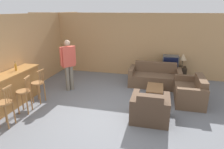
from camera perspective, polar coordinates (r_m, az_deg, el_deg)
name	(u,v)px	position (r m, az deg, el deg)	size (l,w,h in m)	color
ground_plane	(107,116)	(5.48, -1.47, -11.73)	(24.00, 24.00, 0.00)	slate
wall_back	(130,45)	(8.54, 5.12, 8.42)	(9.40, 0.08, 2.60)	tan
wall_left	(28,52)	(7.58, -22.81, 5.85)	(0.08, 8.73, 2.60)	tan
bar_counter	(4,93)	(6.33, -28.42, -4.75)	(0.55, 2.71, 1.00)	#A87038
bar_chair_near	(5,106)	(5.45, -28.29, -7.85)	(0.38, 0.38, 1.04)	#996638
bar_chair_mid	(24,94)	(5.93, -23.84, -5.13)	(0.43, 0.43, 1.04)	#996638
bar_chair_far	(38,85)	(6.43, -20.34, -2.94)	(0.38, 0.38, 1.04)	#996638
couch_far	(155,78)	(7.59, 12.09, -0.91)	(1.86, 0.90, 0.84)	brown
armchair_near	(150,109)	(5.24, 10.78, -9.74)	(0.95, 0.85, 0.82)	#4C3828
loveseat_right	(190,92)	(6.61, 21.46, -4.75)	(0.83, 1.39, 0.81)	brown
coffee_table	(155,89)	(6.51, 12.17, -4.08)	(0.51, 0.86, 0.38)	brown
tv_unit	(169,73)	(8.33, 16.06, 0.33)	(1.24, 0.49, 0.57)	#2D2319
tv	(170,61)	(8.19, 16.36, 3.70)	(0.61, 0.43, 0.45)	#4C4C4C
bottle	(16,66)	(6.57, -25.82, 2.09)	(0.06, 0.06, 0.26)	#B27A23
table_lamp	(183,57)	(8.19, 19.66, 4.65)	(0.29, 0.29, 0.54)	brown
person_by_window	(68,62)	(6.97, -12.35, 3.39)	(0.41, 0.47, 1.77)	#756B5B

